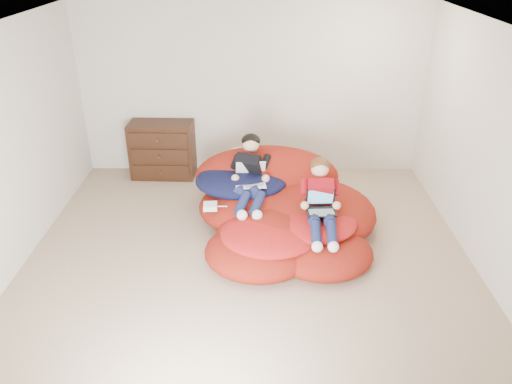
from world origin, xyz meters
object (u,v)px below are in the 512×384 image
Objects in this scene: dresser at (163,150)px; beanbag_pile at (280,210)px; older_boy at (251,171)px; laptop_white at (250,177)px; younger_boy at (321,198)px; laptop_black at (321,205)px.

beanbag_pile is (1.70, -1.53, -0.16)m from dresser.
laptop_white is at bearing -90.00° from older_boy.
younger_boy reaches higher than dresser.
dresser is at bearing 134.23° from laptop_white.
laptop_black is (0.44, -0.43, 0.30)m from beanbag_pile.
older_boy is 1.00m from younger_boy.
older_boy is 3.19× the size of laptop_black.
younger_boy is (0.80, -0.59, -0.05)m from older_boy.
laptop_white is (-0.80, 0.54, -0.00)m from younger_boy.
younger_boy is at bearing -40.93° from beanbag_pile.
younger_boy is at bearing -41.79° from dresser.
dresser is at bearing 135.45° from older_boy.
older_boy reaches higher than laptop_white.
older_boy reaches higher than dresser.
beanbag_pile is 6.88× the size of laptop_black.
laptop_black is at bearing -90.00° from younger_boy.
laptop_white is at bearing 146.14° from younger_boy.
laptop_white is 1.00m from laptop_black.
beanbag_pile is 2.32× the size of younger_boy.
dresser is 2.27× the size of laptop_white.
dresser is 2.91m from laptop_black.
younger_boy reaches higher than beanbag_pile.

